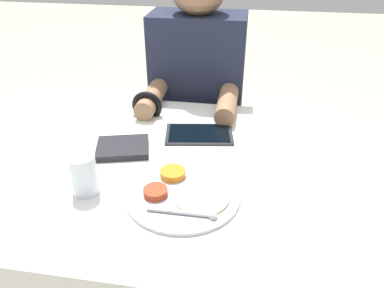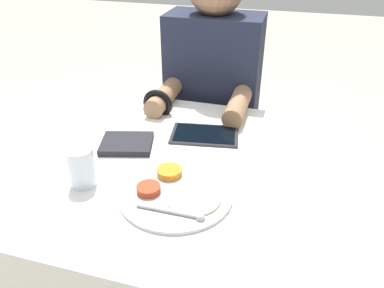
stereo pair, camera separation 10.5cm
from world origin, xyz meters
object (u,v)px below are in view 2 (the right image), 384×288
Objects in this scene: red_notebook at (127,144)px; thali_tray at (176,192)px; tablet_device at (205,135)px; person_diner at (212,121)px; drinking_glass at (81,167)px.

thali_tray is at bearing -40.05° from red_notebook.
tablet_device is (0.21, 0.13, -0.00)m from red_notebook.
person_diner is at bearing 99.54° from tablet_device.
thali_tray is 0.29m from red_notebook.
person_diner is at bearing 76.15° from drinking_glass.
thali_tray is 0.72m from person_diner.
red_notebook is at bearing -106.00° from person_diner.
thali_tray is at bearing 5.12° from drinking_glass.
drinking_glass is (-0.24, -0.34, 0.05)m from tablet_device.
thali_tray is 1.25× the size of tablet_device.
red_notebook is (-0.22, 0.18, 0.00)m from thali_tray.
tablet_device is at bearing -80.46° from person_diner.
thali_tray reaches higher than tablet_device.
thali_tray is 2.73× the size of drinking_glass.
tablet_device is 0.19× the size of person_diner.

